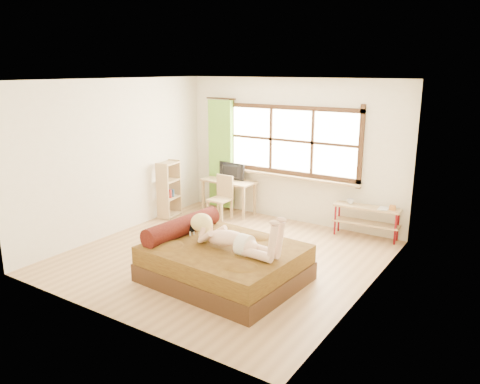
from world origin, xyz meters
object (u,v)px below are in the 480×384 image
Objects in this scene: bed at (222,261)px; desk at (229,185)px; pipe_shelf at (367,215)px; bookshelf at (169,189)px; kitten at (188,226)px; woman at (231,228)px; chair at (222,195)px.

desk is (-1.68, 2.62, 0.32)m from bed.
bed is 1.85× the size of pipe_shelf.
bed is 2.97m from pipe_shelf.
pipe_shelf is 1.03× the size of bookshelf.
desk reaches higher than pipe_shelf.
bed reaches higher than kitten.
pipe_shelf is (0.94, 2.79, -0.39)m from woman.
pipe_shelf is (2.82, 0.12, -0.18)m from desk.
woman is at bearing -11.16° from bed.
bookshelf reaches higher than woman.
woman is 1.24× the size of pipe_shelf.
desk is 1.29× the size of chair.
bed is 2.75m from chair.
bed is at bearing -55.89° from desk.
kitten is at bearing 175.54° from bed.
chair reaches higher than kitten.
woman is 2.93m from chair.
bookshelf is at bearing 148.73° from bed.
bed is 1.92× the size of desk.
chair is (-0.91, 2.15, -0.15)m from kitten.
desk is at bearing 177.93° from pipe_shelf.
bed is at bearing -117.06° from pipe_shelf.
desk is at bearing 128.97° from woman.
bookshelf reaches higher than pipe_shelf.
kitten is 2.72m from desk.
desk is at bearing 115.69° from kitten.
pipe_shelf is at bearing 6.19° from bookshelf.
desk is at bearing 126.53° from bed.
bed is 2.48× the size of chair.
kitten is 0.35× the size of chair.
pipe_shelf is (2.72, 0.49, -0.06)m from chair.
bed is at bearing -53.48° from chair.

